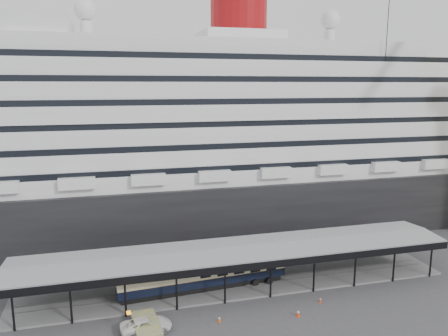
{
  "coord_description": "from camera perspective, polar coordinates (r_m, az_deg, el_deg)",
  "views": [
    {
      "loc": [
        -15.46,
        -45.58,
        25.62
      ],
      "look_at": [
        -1.12,
        8.0,
        15.07
      ],
      "focal_mm": 35.0,
      "sensor_mm": 36.0,
      "label": 1
    }
  ],
  "objects": [
    {
      "name": "ground",
      "position": [
        54.52,
        3.47,
        -17.28
      ],
      "size": [
        200.0,
        200.0,
        0.0
      ],
      "primitive_type": "plane",
      "color": "#3A3A3D",
      "rests_on": "ground"
    },
    {
      "name": "port_truck",
      "position": [
        49.52,
        -10.13,
        -19.56
      ],
      "size": [
        5.57,
        2.92,
        1.49
      ],
      "primitive_type": "imported",
      "rotation": [
        0.0,
        0.0,
        1.65
      ],
      "color": "silver",
      "rests_on": "ground"
    },
    {
      "name": "traffic_cone_right",
      "position": [
        55.82,
        12.48,
        -16.45
      ],
      "size": [
        0.39,
        0.39,
        0.65
      ],
      "rotation": [
        0.0,
        0.0,
        -0.18
      ],
      "color": "red",
      "rests_on": "ground"
    },
    {
      "name": "traffic_cone_mid",
      "position": [
        52.4,
        9.68,
        -18.15
      ],
      "size": [
        0.5,
        0.5,
        0.84
      ],
      "rotation": [
        0.0,
        0.0,
        -0.17
      ],
      "color": "#EC370D",
      "rests_on": "ground"
    },
    {
      "name": "traffic_cone_left",
      "position": [
        50.75,
        -0.61,
        -19.11
      ],
      "size": [
        0.44,
        0.44,
        0.68
      ],
      "rotation": [
        0.0,
        0.0,
        0.32
      ],
      "color": "#DD4F0C",
      "rests_on": "ground"
    },
    {
      "name": "platform_canopy",
      "position": [
        57.78,
        1.89,
        -12.97
      ],
      "size": [
        56.0,
        9.18,
        5.3
      ],
      "color": "slate",
      "rests_on": "ground"
    },
    {
      "name": "pullman_carriage",
      "position": [
        56.62,
        -2.73,
        -13.25
      ],
      "size": [
        21.75,
        4.45,
        21.2
      ],
      "rotation": [
        0.0,
        0.0,
        0.08
      ],
      "color": "black",
      "rests_on": "ground"
    },
    {
      "name": "cruise_ship",
      "position": [
        79.45,
        -3.68,
        5.5
      ],
      "size": [
        130.0,
        30.0,
        43.9
      ],
      "color": "black",
      "rests_on": "ground"
    }
  ]
}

